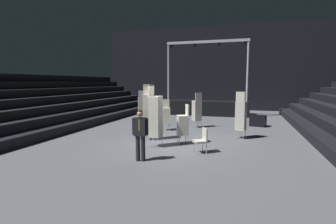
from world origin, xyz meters
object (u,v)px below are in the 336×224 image
Objects in this scene: chair_stack_front_left at (142,107)px; stage_riser at (208,106)px; chair_stack_front_right at (166,115)px; chair_stack_mid_right at (183,124)px; chair_stack_mid_centre at (241,115)px; chair_stack_rear_right at (148,112)px; man_with_tie at (140,132)px; chair_stack_mid_left at (197,110)px; chair_stack_rear_left at (156,116)px; equipment_road_case at (258,121)px; loose_chair_near_man at (202,139)px.

stage_riser is at bearing 35.83° from chair_stack_front_left.
chair_stack_mid_right is (1.64, -2.84, 0.00)m from chair_stack_front_right.
chair_stack_mid_centre is 4.37m from chair_stack_rear_right.
man_with_tie is 2.89m from chair_stack_mid_right.
chair_stack_rear_right is at bearing -89.83° from chair_stack_front_left.
chair_stack_rear_left reaches higher than chair_stack_mid_left.
equipment_road_case is (7.04, 1.28, -0.73)m from chair_stack_front_left.
chair_stack_rear_right is (-0.08, -2.52, 0.42)m from chair_stack_front_right.
chair_stack_mid_right is 6.58m from equipment_road_case.
chair_stack_rear_left is at bearing -123.64° from equipment_road_case.
chair_stack_mid_right is 1.30m from chair_stack_rear_left.
chair_stack_mid_centre is at bearing -81.46° from chair_stack_mid_left.
chair_stack_mid_centre is (2.80, -8.72, 0.44)m from stage_riser.
chair_stack_front_left is 0.83× the size of chair_stack_rear_left.
chair_stack_front_right is 4.81m from loose_chair_near_man.
chair_stack_mid_left is 5.01m from chair_stack_rear_left.
chair_stack_front_right is at bearing -178.92° from chair_stack_mid_centre.
chair_stack_mid_centre is at bearing 176.60° from chair_stack_rear_right.
loose_chair_near_man is at bearing 86.27° from chair_stack_rear_left.
chair_stack_mid_left is 4.17m from chair_stack_rear_right.
chair_stack_mid_right is at bearing 98.89° from chair_stack_front_right.
man_with_tie is at bearing -115.97° from equipment_road_case.
stage_riser is at bearing -174.96° from chair_stack_rear_left.
chair_stack_rear_left is at bearing 101.05° from chair_stack_rear_right.
equipment_road_case is at bearing -121.84° from man_with_tie.
man_with_tie is 5.60m from chair_stack_mid_centre.
man_with_tie reaches higher than chair_stack_mid_right.
loose_chair_near_man is at bearing -75.59° from chair_stack_front_left.
chair_stack_rear_left is at bearing 79.42° from chair_stack_front_right.
chair_stack_front_right is 0.67× the size of chair_stack_rear_left.
man_with_tie is 0.86× the size of chair_stack_mid_left.
chair_stack_mid_centre is 2.47× the size of equipment_road_case.
stage_riser is 7.02m from chair_stack_front_left.
stage_riser is at bearing -97.42° from man_with_tie.
chair_stack_mid_left is at bearing 178.49° from chair_stack_rear_left.
chair_stack_rear_left is (-0.97, -0.76, 0.42)m from chair_stack_mid_right.
chair_stack_rear_right is at bearing -133.27° from equipment_road_case.
chair_stack_front_right is at bearing -115.80° from chair_stack_rear_right.
chair_stack_mid_right is at bearing -120.23° from equipment_road_case.
chair_stack_rear_left reaches higher than chair_stack_front_right.
chair_stack_mid_centre is at bearing -103.91° from equipment_road_case.
chair_stack_front_left is 0.96× the size of chair_stack_mid_centre.
equipment_road_case is at bearing 154.06° from chair_stack_rear_left.
stage_riser is 11.36m from chair_stack_rear_left.
chair_stack_mid_centre reaches higher than chair_stack_front_right.
loose_chair_near_man is (1.01, -1.16, -0.33)m from chair_stack_mid_right.
chair_stack_mid_right is 0.77× the size of chair_stack_mid_centre.
chair_stack_mid_right is 1.57m from loose_chair_near_man.
chair_stack_mid_centre reaches higher than equipment_road_case.
chair_stack_rear_left reaches higher than man_with_tie.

